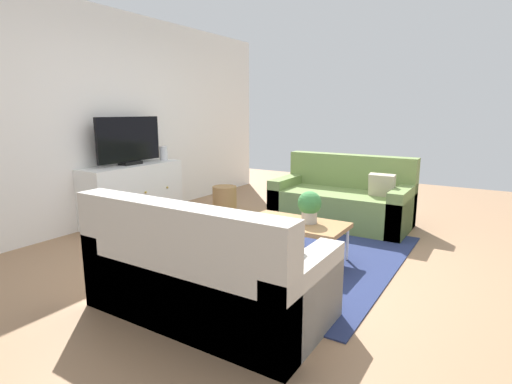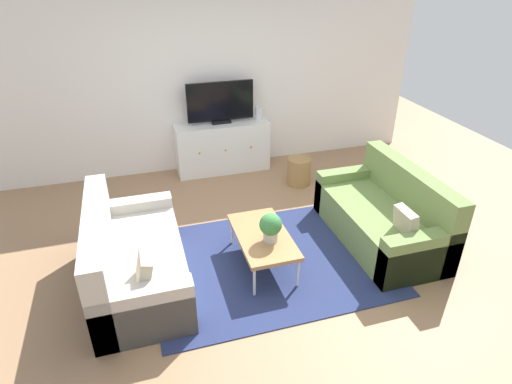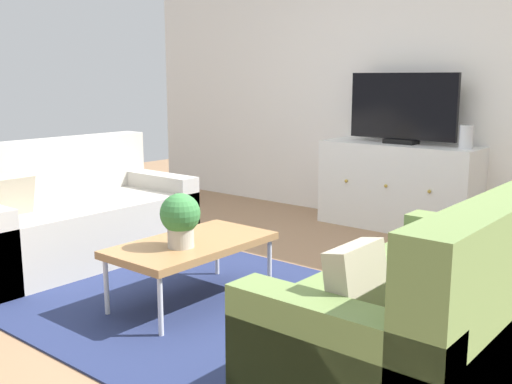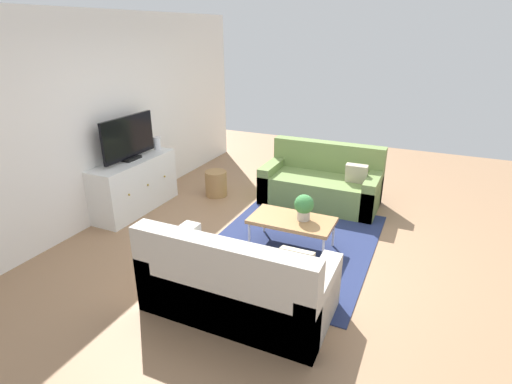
{
  "view_description": "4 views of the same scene",
  "coord_description": "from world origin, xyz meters",
  "views": [
    {
      "loc": [
        -3.49,
        -1.82,
        1.45
      ],
      "look_at": [
        0.0,
        0.34,
        0.61
      ],
      "focal_mm": 28.15,
      "sensor_mm": 36.0,
      "label": 1
    },
    {
      "loc": [
        -1.21,
        -3.68,
        2.93
      ],
      "look_at": [
        0.0,
        0.34,
        0.61
      ],
      "focal_mm": 30.04,
      "sensor_mm": 36.0,
      "label": 2
    },
    {
      "loc": [
        2.38,
        -2.53,
        1.33
      ],
      "look_at": [
        0.0,
        0.34,
        0.61
      ],
      "focal_mm": 41.84,
      "sensor_mm": 36.0,
      "label": 3
    },
    {
      "loc": [
        -4.17,
        -1.55,
        2.48
      ],
      "look_at": [
        0.0,
        0.34,
        0.61
      ],
      "focal_mm": 28.4,
      "sensor_mm": 36.0,
      "label": 4
    }
  ],
  "objects": [
    {
      "name": "couch_right_side",
      "position": [
        1.44,
        -0.1,
        0.29
      ],
      "size": [
        0.87,
        1.7,
        0.87
      ],
      "color": "olive",
      "rests_on": "ground_plane"
    },
    {
      "name": "potted_plant",
      "position": [
        -0.04,
        -0.28,
        0.55
      ],
      "size": [
        0.23,
        0.23,
        0.31
      ],
      "color": "#B7B2A8",
      "rests_on": "coffee_table"
    },
    {
      "name": "glass_vase",
      "position": [
        0.62,
        2.27,
        0.86
      ],
      "size": [
        0.11,
        0.11,
        0.19
      ],
      "primitive_type": "cylinder",
      "color": "silver",
      "rests_on": "tv_console"
    },
    {
      "name": "area_rug",
      "position": [
        0.0,
        -0.15,
        0.01
      ],
      "size": [
        2.5,
        1.9,
        0.01
      ],
      "primitive_type": "cube",
      "color": "navy",
      "rests_on": "ground_plane"
    },
    {
      "name": "couch_left_side",
      "position": [
        -1.44,
        -0.1,
        0.29
      ],
      "size": [
        0.87,
        1.7,
        0.87
      ],
      "color": "#B2ADA3",
      "rests_on": "ground_plane"
    },
    {
      "name": "wicker_basket",
      "position": [
        0.99,
        1.49,
        0.2
      ],
      "size": [
        0.34,
        0.34,
        0.4
      ],
      "primitive_type": "cylinder",
      "color": "#9E7547",
      "rests_on": "ground_plane"
    },
    {
      "name": "tv_console",
      "position": [
        0.04,
        2.27,
        0.38
      ],
      "size": [
        1.4,
        0.47,
        0.76
      ],
      "color": "white",
      "rests_on": "ground_plane"
    },
    {
      "name": "wall_back",
      "position": [
        0.0,
        2.55,
        1.35
      ],
      "size": [
        6.4,
        0.12,
        2.7
      ],
      "primitive_type": "cube",
      "color": "white",
      "rests_on": "ground_plane"
    },
    {
      "name": "ground_plane",
      "position": [
        0.0,
        0.0,
        0.0
      ],
      "size": [
        10.0,
        10.0,
        0.0
      ],
      "primitive_type": "plane",
      "color": "#997251"
    },
    {
      "name": "flat_screen_tv",
      "position": [
        0.04,
        2.29,
        1.07
      ],
      "size": [
        0.98,
        0.16,
        0.61
      ],
      "color": "black",
      "rests_on": "tv_console"
    },
    {
      "name": "coffee_table",
      "position": [
        -0.08,
        -0.16,
        0.35
      ],
      "size": [
        0.53,
        0.99,
        0.38
      ],
      "color": "#A37547",
      "rests_on": "ground_plane"
    }
  ]
}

